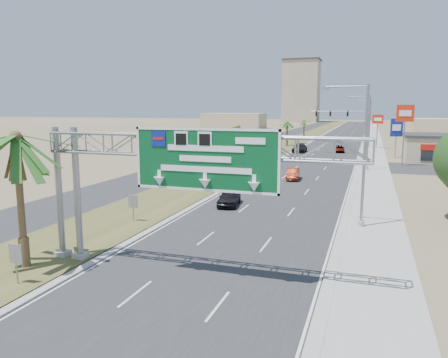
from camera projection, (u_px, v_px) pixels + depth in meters
road at (340, 139)px, 115.67m from camera, size 12.00×300.00×0.02m
sidewalk_right at (373, 140)px, 112.99m from camera, size 4.00×300.00×0.10m
median_grass at (302, 138)px, 118.81m from camera, size 7.00×300.00×0.12m
opposing_road at (277, 138)px, 121.02m from camera, size 8.00×300.00×0.02m
sign_gantry at (179, 156)px, 21.44m from camera, size 16.75×1.24×7.50m
palm_near at (16, 138)px, 22.06m from camera, size 5.70×5.70×8.35m
palm_row_b at (193, 142)px, 44.92m from camera, size 3.99×3.99×5.95m
palm_row_c at (238, 128)px, 59.76m from camera, size 3.99×3.99×6.75m
palm_row_d at (267, 130)px, 76.80m from camera, size 3.99×3.99×5.45m
palm_row_e at (287, 123)px, 94.45m from camera, size 3.99×3.99×6.15m
palm_row_f at (304, 121)px, 117.89m from camera, size 3.99×3.99×5.75m
streetlight_near at (361, 162)px, 30.32m from camera, size 3.27×0.44×10.00m
streetlight_mid at (367, 136)px, 58.37m from camera, size 3.27×0.44×10.00m
streetlight_far at (369, 125)px, 92.04m from camera, size 3.27×0.44×10.00m
signal_mast at (356, 128)px, 77.69m from camera, size 10.28×0.71×8.00m
median_signback_a at (16, 257)px, 20.64m from camera, size 0.75×0.08×2.08m
median_signback_b at (133, 203)px, 32.08m from camera, size 0.75×0.08×2.08m
tower_distant at (301, 91)px, 253.81m from camera, size 20.00×16.00×35.00m
building_distant_left at (234, 121)px, 176.10m from camera, size 24.00×14.00×6.00m
building_distant_right at (448, 127)px, 133.88m from camera, size 20.00×12.00×5.00m
car_left_lane at (229, 198)px, 37.80m from camera, size 2.20×4.29×1.40m
car_mid_lane at (293, 174)px, 51.39m from camera, size 1.80×4.08×1.30m
car_right_lane at (339, 149)px, 82.50m from camera, size 2.46×4.73×1.27m
car_far at (300, 148)px, 82.46m from camera, size 2.33×5.55×1.60m
pole_sign_red_near at (405, 117)px, 62.07m from camera, size 2.41×0.77×9.00m
pole_sign_blue at (397, 129)px, 72.88m from camera, size 2.01×0.82×6.79m
pole_sign_red_far at (378, 122)px, 89.19m from camera, size 2.19×0.95×7.11m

